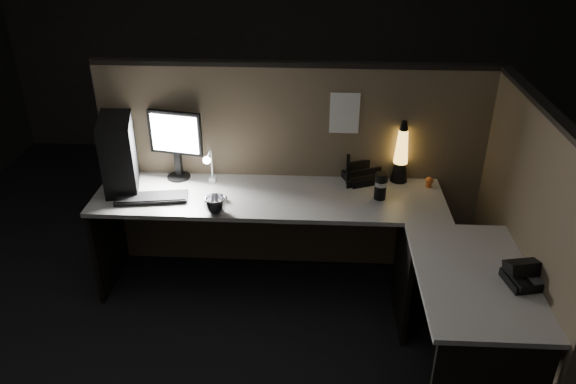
# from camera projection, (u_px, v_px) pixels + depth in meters

# --- Properties ---
(floor) EXTENTS (6.00, 6.00, 0.00)m
(floor) POSITION_uv_depth(u_px,v_px,m) (287.00, 345.00, 3.50)
(floor) COLOR black
(floor) RESTS_ON ground
(room_shell) EXTENTS (6.00, 6.00, 6.00)m
(room_shell) POSITION_uv_depth(u_px,v_px,m) (286.00, 95.00, 2.73)
(room_shell) COLOR silver
(room_shell) RESTS_ON ground
(partition_back) EXTENTS (2.66, 0.06, 1.50)m
(partition_back) POSITION_uv_depth(u_px,v_px,m) (294.00, 171.00, 3.96)
(partition_back) COLOR brown
(partition_back) RESTS_ON ground
(partition_right) EXTENTS (0.06, 1.66, 1.50)m
(partition_right) POSITION_uv_depth(u_px,v_px,m) (522.00, 242.00, 3.17)
(partition_right) COLOR brown
(partition_right) RESTS_ON ground
(desk) EXTENTS (2.60, 1.60, 0.73)m
(desk) POSITION_uv_depth(u_px,v_px,m) (318.00, 245.00, 3.44)
(desk) COLOR #BAB6B0
(desk) RESTS_ON ground
(pc_tower) EXTENTS (0.31, 0.49, 0.47)m
(pc_tower) POSITION_uv_depth(u_px,v_px,m) (119.00, 152.00, 3.71)
(pc_tower) COLOR black
(pc_tower) RESTS_ON desk
(monitor) EXTENTS (0.37, 0.16, 0.48)m
(monitor) POSITION_uv_depth(u_px,v_px,m) (176.00, 138.00, 3.79)
(monitor) COLOR black
(monitor) RESTS_ON desk
(keyboard) EXTENTS (0.48, 0.22, 0.02)m
(keyboard) POSITION_uv_depth(u_px,v_px,m) (152.00, 198.00, 3.63)
(keyboard) COLOR black
(keyboard) RESTS_ON desk
(mouse) EXTENTS (0.11, 0.08, 0.04)m
(mouse) POSITION_uv_depth(u_px,v_px,m) (220.00, 198.00, 3.62)
(mouse) COLOR black
(mouse) RESTS_ON desk
(clip_lamp) EXTENTS (0.05, 0.20, 0.25)m
(clip_lamp) POSITION_uv_depth(u_px,v_px,m) (210.00, 167.00, 3.73)
(clip_lamp) COLOR white
(clip_lamp) RESTS_ON desk
(organizer) EXTENTS (0.32, 0.31, 0.20)m
(organizer) POSITION_uv_depth(u_px,v_px,m) (363.00, 173.00, 3.88)
(organizer) COLOR black
(organizer) RESTS_ON desk
(lava_lamp) EXTENTS (0.12, 0.12, 0.44)m
(lava_lamp) POSITION_uv_depth(u_px,v_px,m) (401.00, 157.00, 3.79)
(lava_lamp) COLOR black
(lava_lamp) RESTS_ON desk
(travel_mug) EXTENTS (0.08, 0.08, 0.18)m
(travel_mug) POSITION_uv_depth(u_px,v_px,m) (381.00, 186.00, 3.61)
(travel_mug) COLOR black
(travel_mug) RESTS_ON desk
(steel_mug) EXTENTS (0.18, 0.18, 0.11)m
(steel_mug) POSITION_uv_depth(u_px,v_px,m) (216.00, 205.00, 3.46)
(steel_mug) COLOR #B5B5BC
(steel_mug) RESTS_ON desk
(figurine) EXTENTS (0.05, 0.05, 0.05)m
(figurine) POSITION_uv_depth(u_px,v_px,m) (429.00, 181.00, 3.77)
(figurine) COLOR #D55D21
(figurine) RESTS_ON desk
(pinned_paper) EXTENTS (0.20, 0.00, 0.28)m
(pinned_paper) POSITION_uv_depth(u_px,v_px,m) (345.00, 113.00, 3.70)
(pinned_paper) COLOR white
(pinned_paper) RESTS_ON partition_back
(desk_phone) EXTENTS (0.24, 0.24, 0.12)m
(desk_phone) POSITION_uv_depth(u_px,v_px,m) (526.00, 274.00, 2.85)
(desk_phone) COLOR black
(desk_phone) RESTS_ON desk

